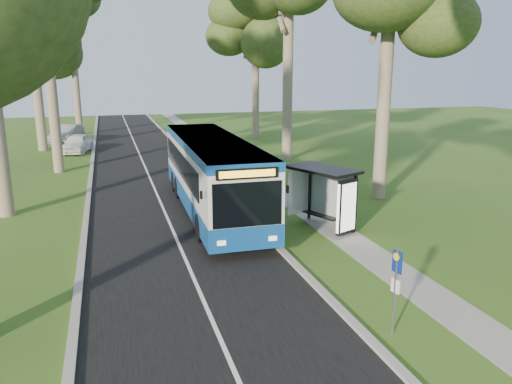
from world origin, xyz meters
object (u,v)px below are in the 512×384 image
Objects in this scene: car_silver at (67,134)px; bus_stop_sign at (396,282)px; bus at (212,175)px; car_white at (77,143)px; litter_bin at (254,186)px; bus_shelter at (329,188)px.

bus_stop_sign is at bearing -60.91° from car_silver.
car_white is at bearing 110.12° from bus.
bus is 5.78× the size of bus_stop_sign.
litter_bin is 0.20× the size of car_white.
bus_shelter reaches higher than bus_stop_sign.
car_silver is (-1.14, 5.83, 0.08)m from car_white.
car_silver reaches higher than car_white.
bus_stop_sign is 0.66× the size of bus_shelter.
bus is 3.82× the size of bus_shelter.
bus is 4.15m from litter_bin.
car_silver is at bearing 94.82° from bus_stop_sign.
bus_stop_sign reaches higher than litter_bin.
litter_bin is (-1.15, 6.96, -1.39)m from bus_shelter.
bus is 5.78m from bus_shelter.
bus is at bearing -58.46° from car_silver.
bus_stop_sign reaches higher than car_white.
bus_stop_sign is 33.47m from car_white.
bus_shelter is 0.77× the size of car_white.
bus_stop_sign is 39.39m from car_silver.
car_silver reaches higher than litter_bin.
car_white reaches higher than litter_bin.
bus_stop_sign is at bearing -62.08° from car_white.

